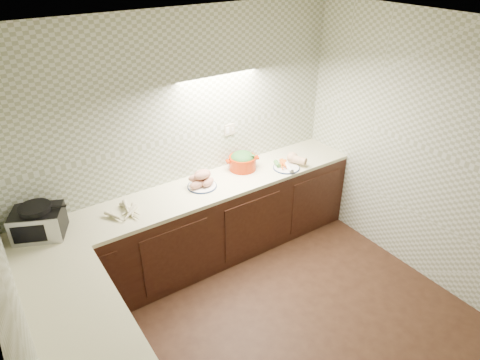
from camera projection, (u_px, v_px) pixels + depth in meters
room at (304, 190)px, 2.89m from camera, size 3.60×3.60×2.60m
counter at (180, 298)px, 3.63m from camera, size 3.60×3.60×0.90m
toaster_oven at (38, 222)px, 3.60m from camera, size 0.49×0.45×0.29m
parsnip_pile at (126, 215)px, 3.87m from camera, size 0.36×0.33×0.08m
sweet_potato_plate at (201, 180)px, 4.34m from camera, size 0.30×0.30×0.18m
onion_bowl at (197, 178)px, 4.45m from camera, size 0.13×0.13×0.10m
dutch_oven at (243, 161)px, 4.66m from camera, size 0.37×0.37×0.21m
veg_plate at (289, 162)px, 4.74m from camera, size 0.37×0.36×0.14m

